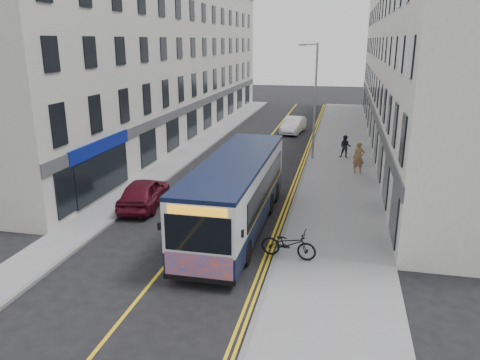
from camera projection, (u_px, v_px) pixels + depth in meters
The scene contains 17 objects.
ground at pixel (194, 230), 20.97m from camera, with size 140.00×140.00×0.00m, color black.
pavement_east at pixel (341, 168), 30.86m from camera, with size 4.50×64.00×0.12m, color gray.
pavement_west at pixel (179, 159), 33.21m from camera, with size 2.00×64.00×0.12m, color gray.
kerb_east at pixel (306, 166), 31.33m from camera, with size 0.18×64.00×0.13m, color slate.
kerb_west at pixel (193, 160), 33.00m from camera, with size 0.18×64.00×0.13m, color slate.
road_centre_line at pixel (248, 164), 32.18m from camera, with size 0.12×64.00×0.01m, color yellow.
road_dbl_yellow_inner at pixel (300, 166), 31.44m from camera, with size 0.10×64.00×0.01m, color yellow.
road_dbl_yellow_outer at pixel (303, 167), 31.40m from camera, with size 0.10×64.00×0.01m, color yellow.
terrace_east at pixel (417, 62), 36.32m from camera, with size 6.00×46.00×13.00m, color white.
terrace_west at pixel (168, 60), 40.60m from camera, with size 6.00×46.00×13.00m, color beige.
streetlamp at pixel (314, 98), 31.92m from camera, with size 1.32×0.18×8.00m.
city_bus at pixel (236, 191), 20.61m from camera, with size 2.61×11.19×3.25m.
bicycle at pixel (289, 244), 17.90m from camera, with size 0.75×2.16×1.13m, color black.
pedestrian_near at pixel (359, 158), 29.24m from camera, with size 0.72×0.47×1.97m, color olive.
pedestrian_far at pixel (345, 147), 33.13m from camera, with size 0.78×0.61×1.60m, color #222227.
car_white at pixel (293, 125), 42.54m from camera, with size 1.55×4.44×1.46m, color white.
car_maroon at pixel (144, 193), 23.68m from camera, with size 1.79×4.44×1.51m, color #510D1C.
Camera 1 is at (6.25, -18.52, 8.19)m, focal length 35.00 mm.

